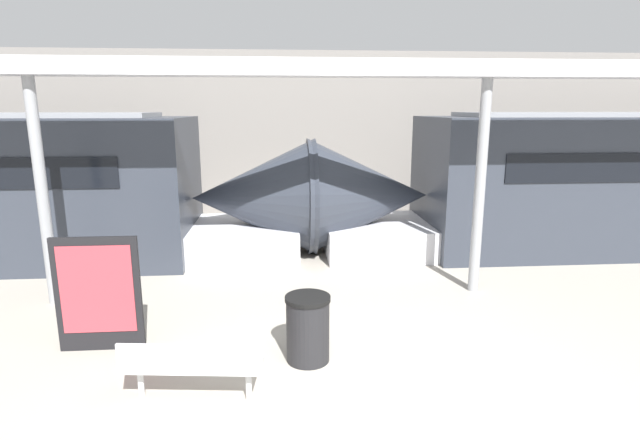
{
  "coord_description": "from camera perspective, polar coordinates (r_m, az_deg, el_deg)",
  "views": [
    {
      "loc": [
        -0.65,
        -4.93,
        3.29
      ],
      "look_at": [
        0.02,
        3.45,
        1.4
      ],
      "focal_mm": 28.0,
      "sensor_mm": 36.0,
      "label": 1
    }
  ],
  "objects": [
    {
      "name": "ground_plane",
      "position": [
        5.97,
        2.65,
        -20.81
      ],
      "size": [
        60.0,
        60.0,
        0.0
      ],
      "primitive_type": "plane",
      "color": "#A8A093"
    },
    {
      "name": "station_wall",
      "position": [
        15.82,
        -2.22,
        9.79
      ],
      "size": [
        56.0,
        0.2,
        5.0
      ],
      "primitive_type": "cube",
      "color": "gray",
      "rests_on": "ground_plane"
    },
    {
      "name": "bench_near",
      "position": [
        6.01,
        -14.48,
        -15.6
      ],
      "size": [
        1.6,
        0.6,
        0.78
      ],
      "rotation": [
        0.0,
        0.0,
        -0.11
      ],
      "color": "silver",
      "rests_on": "ground_plane"
    },
    {
      "name": "trash_bin",
      "position": [
        6.73,
        -1.4,
        -12.27
      ],
      "size": [
        0.6,
        0.6,
        0.9
      ],
      "color": "black",
      "rests_on": "ground_plane"
    },
    {
      "name": "poster_board",
      "position": [
        7.5,
        -24.03,
        -7.72
      ],
      "size": [
        1.14,
        0.07,
        1.62
      ],
      "color": "black",
      "rests_on": "ground_plane"
    },
    {
      "name": "support_column_near",
      "position": [
        9.27,
        17.8,
        3.42
      ],
      "size": [
        0.19,
        0.19,
        3.79
      ],
      "primitive_type": "cylinder",
      "color": "gray",
      "rests_on": "ground_plane"
    },
    {
      "name": "support_column_far",
      "position": [
        9.44,
        -29.16,
        2.57
      ],
      "size": [
        0.19,
        0.19,
        3.79
      ],
      "primitive_type": "cylinder",
      "color": "gray",
      "rests_on": "ground_plane"
    },
    {
      "name": "canopy_beam",
      "position": [
        9.19,
        18.68,
        16.05
      ],
      "size": [
        28.0,
        0.6,
        0.28
      ],
      "primitive_type": "cube",
      "color": "#B7B7BC",
      "rests_on": "support_column_near"
    }
  ]
}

